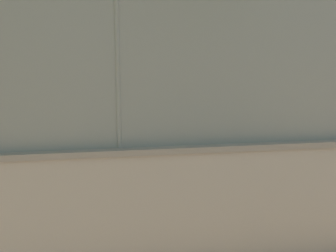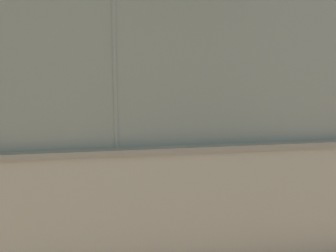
{
  "view_description": "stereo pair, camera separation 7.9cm",
  "coord_description": "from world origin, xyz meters",
  "views": [
    {
      "loc": [
        2.41,
        17.19,
        3.11
      ],
      "look_at": [
        1.0,
        6.84,
        1.04
      ],
      "focal_mm": 47.56,
      "sensor_mm": 36.0,
      "label": 1
    },
    {
      "loc": [
        2.34,
        17.2,
        3.11
      ],
      "look_at": [
        1.0,
        6.84,
        1.04
      ],
      "focal_mm": 47.56,
      "sensor_mm": 36.0,
      "label": 2
    }
  ],
  "objects": [
    {
      "name": "sports_ball",
      "position": [
        -2.2,
        5.39,
        0.86
      ],
      "size": [
        0.07,
        0.07,
        0.07
      ],
      "primitive_type": "sphere",
      "color": "orange"
    },
    {
      "name": "player_near_wall_returning",
      "position": [
        -1.84,
        4.21,
        0.88
      ],
      "size": [
        0.89,
        0.96,
        1.51
      ],
      "color": "black",
      "rests_on": "ground_plane"
    },
    {
      "name": "ground_plane",
      "position": [
        0.0,
        0.0,
        0.0
      ],
      "size": [
        260.0,
        260.0,
        0.0
      ],
      "primitive_type": "plane",
      "color": "tan"
    },
    {
      "name": "player_crossing_court",
      "position": [
        4.12,
        3.05,
        0.92
      ],
      "size": [
        0.93,
        0.96,
        1.56
      ],
      "color": "#B2B2B2",
      "rests_on": "ground_plane"
    },
    {
      "name": "perimeter_wall",
      "position": [
        0.73,
        11.56,
        0.87
      ],
      "size": [
        28.59,
        1.18,
        1.72
      ],
      "color": "gray",
      "rests_on": "ground_plane"
    },
    {
      "name": "fence_panel_on_wall",
      "position": [
        0.73,
        11.56,
        2.8
      ],
      "size": [
        28.08,
        0.91,
        2.14
      ],
      "color": "slate",
      "rests_on": "perimeter_wall"
    }
  ]
}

